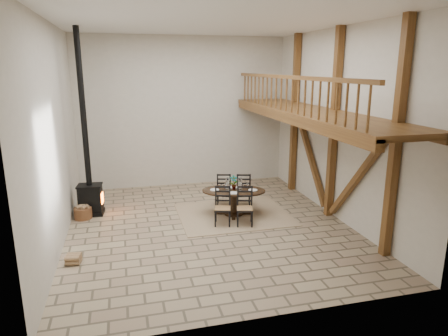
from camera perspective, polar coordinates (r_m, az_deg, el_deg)
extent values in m
plane|color=#9D8968|center=(10.41, -2.09, -8.32)|extent=(8.00, 8.00, 0.00)
cube|color=beige|center=(13.63, -5.82, 7.88)|extent=(7.00, 0.02, 5.00)
cube|color=beige|center=(5.96, 5.95, -0.35)|extent=(7.00, 0.02, 5.00)
cube|color=beige|center=(9.63, -23.09, 4.19)|extent=(0.02, 8.00, 5.00)
cube|color=beige|center=(11.00, 15.98, 5.90)|extent=(0.02, 8.00, 5.00)
cube|color=white|center=(9.67, -2.38, 20.21)|extent=(7.00, 8.00, 0.02)
cube|color=brown|center=(8.89, 23.36, 3.40)|extent=(0.18, 0.18, 5.00)
cube|color=brown|center=(10.94, 15.44, 5.89)|extent=(0.18, 0.18, 5.00)
cube|color=brown|center=(13.15, 10.05, 7.51)|extent=(0.18, 0.18, 5.00)
cube|color=brown|center=(10.11, 18.50, -1.36)|extent=(0.14, 2.16, 2.54)
cube|color=brown|center=(12.22, 12.23, 1.67)|extent=(0.14, 2.16, 2.54)
cube|color=brown|center=(10.91, 15.54, 7.45)|extent=(0.20, 7.80, 0.20)
cube|color=brown|center=(10.58, 12.33, 7.72)|extent=(1.60, 7.80, 0.12)
cube|color=brown|center=(10.30, 8.79, 7.15)|extent=(0.18, 7.80, 0.22)
cube|color=brown|center=(10.23, 9.00, 12.71)|extent=(0.09, 7.60, 0.09)
cube|color=brown|center=(10.24, 8.91, 10.37)|extent=(0.06, 7.60, 0.86)
cube|color=#9D8165|center=(11.19, 1.37, -6.62)|extent=(3.00, 2.50, 0.02)
ellipsoid|color=black|center=(10.96, 1.40, -3.26)|extent=(1.96, 1.48, 0.04)
cylinder|color=black|center=(11.07, 1.38, -5.03)|extent=(0.17, 0.17, 0.64)
cylinder|color=black|center=(11.17, 1.38, -6.43)|extent=(0.53, 0.53, 0.06)
cube|color=#997646|center=(10.32, -0.21, -5.79)|extent=(0.51, 0.50, 0.04)
cube|color=black|center=(10.40, -0.21, -7.03)|extent=(0.49, 0.49, 0.44)
cube|color=black|center=(10.40, -0.18, -4.06)|extent=(0.36, 0.13, 0.57)
cube|color=#997646|center=(10.32, 2.99, -5.80)|extent=(0.51, 0.50, 0.04)
cube|color=black|center=(10.40, 2.97, -7.04)|extent=(0.49, 0.49, 0.44)
cube|color=black|center=(10.40, 2.98, -4.08)|extent=(0.36, 0.13, 0.57)
cube|color=#997646|center=(11.76, -0.01, -3.24)|extent=(0.51, 0.50, 0.04)
cube|color=black|center=(11.84, -0.01, -4.34)|extent=(0.49, 0.49, 0.44)
cube|color=black|center=(11.51, -0.03, -2.24)|extent=(0.36, 0.13, 0.57)
cube|color=#997646|center=(11.76, 2.78, -3.25)|extent=(0.51, 0.50, 0.04)
cube|color=black|center=(11.84, 2.77, -4.36)|extent=(0.49, 0.49, 0.44)
cube|color=black|center=(11.51, 2.82, -2.26)|extent=(0.36, 0.13, 0.57)
cube|color=white|center=(10.95, 1.40, -3.13)|extent=(1.47, 1.01, 0.01)
cube|color=white|center=(10.93, 1.40, -2.71)|extent=(0.90, 0.51, 0.18)
cylinder|color=white|center=(10.91, 0.50, -2.31)|extent=(0.12, 0.12, 0.34)
cylinder|color=white|center=(10.91, 2.30, -2.32)|extent=(0.12, 0.12, 0.34)
cylinder|color=silver|center=(10.93, 0.50, -2.76)|extent=(0.06, 0.06, 0.16)
cylinder|color=silver|center=(10.93, 2.30, -2.77)|extent=(0.06, 0.06, 0.16)
imported|color=#4C723F|center=(10.94, 1.40, -2.09)|extent=(0.24, 0.19, 0.40)
cube|color=black|center=(11.80, -18.37, -6.04)|extent=(0.71, 0.57, 0.10)
cube|color=black|center=(11.67, -18.53, -4.16)|extent=(0.65, 0.52, 0.71)
cube|color=#FF590C|center=(11.62, -16.99, -4.12)|extent=(0.05, 0.29, 0.29)
cube|color=black|center=(11.56, -18.67, -2.38)|extent=(0.70, 0.56, 0.04)
cylinder|color=black|center=(11.17, -19.53, 7.97)|extent=(0.15, 0.15, 4.14)
cylinder|color=brown|center=(11.51, -19.50, -6.09)|extent=(0.47, 0.47, 0.31)
cube|color=#A3855B|center=(11.45, -19.57, -5.19)|extent=(0.25, 0.25, 0.09)
cube|color=#A3855B|center=(9.11, -20.70, -12.05)|extent=(0.33, 0.34, 0.20)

